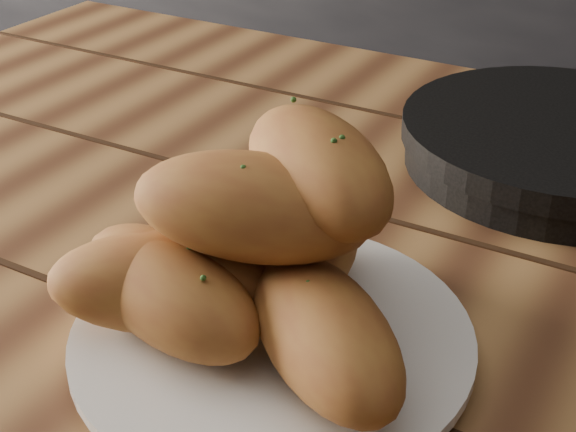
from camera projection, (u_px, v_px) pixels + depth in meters
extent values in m
cube|color=black|center=(373.00, 49.00, 1.95)|extent=(2.80, 0.60, 0.90)
cube|color=#9D6D3B|center=(483.00, 354.00, 0.54)|extent=(1.55, 0.96, 0.04)
cylinder|color=brown|center=(123.00, 280.00, 1.27)|extent=(0.07, 0.07, 0.71)
cylinder|color=white|center=(273.00, 343.00, 0.51)|extent=(0.23, 0.23, 0.01)
cylinder|color=white|center=(272.00, 334.00, 0.51)|extent=(0.25, 0.25, 0.01)
ellipsoid|color=#A26C2D|center=(168.00, 290.00, 0.48)|extent=(0.16, 0.11, 0.06)
ellipsoid|color=#A26C2D|center=(324.00, 333.00, 0.45)|extent=(0.16, 0.14, 0.06)
ellipsoid|color=#A26C2D|center=(306.00, 244.00, 0.53)|extent=(0.10, 0.15, 0.06)
ellipsoid|color=#A26C2D|center=(252.00, 207.00, 0.46)|extent=(0.16, 0.10, 0.06)
ellipsoid|color=#A26C2D|center=(317.00, 170.00, 0.47)|extent=(0.15, 0.13, 0.06)
ellipsoid|color=#A26C2D|center=(168.00, 281.00, 0.49)|extent=(0.16, 0.13, 0.06)
cylinder|color=black|center=(560.00, 152.00, 0.73)|extent=(0.28, 0.28, 0.03)
cylinder|color=black|center=(564.00, 132.00, 0.72)|extent=(0.29, 0.29, 0.02)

